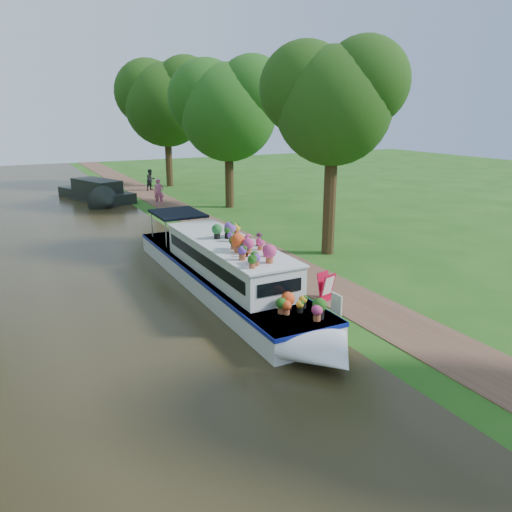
% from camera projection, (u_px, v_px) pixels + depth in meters
% --- Properties ---
extents(ground, '(100.00, 100.00, 0.00)m').
position_uv_depth(ground, '(289.00, 287.00, 17.89)').
color(ground, '#1F4F13').
rests_on(ground, ground).
extents(canal_water, '(10.00, 100.00, 0.02)m').
position_uv_depth(canal_water, '(120.00, 317.00, 15.25)').
color(canal_water, black).
rests_on(canal_water, ground).
extents(towpath, '(2.20, 100.00, 0.03)m').
position_uv_depth(towpath, '(317.00, 281.00, 18.42)').
color(towpath, brown).
rests_on(towpath, ground).
extents(plant_boat, '(2.29, 13.52, 2.28)m').
position_uv_depth(plant_boat, '(228.00, 271.00, 16.87)').
color(plant_boat, silver).
rests_on(plant_boat, canal_water).
extents(tree_near_overhang, '(5.52, 5.28, 8.99)m').
position_uv_depth(tree_near_overhang, '(333.00, 97.00, 20.33)').
color(tree_near_overhang, '#2F200F').
rests_on(tree_near_overhang, ground).
extents(tree_near_mid, '(6.90, 6.60, 9.40)m').
position_uv_depth(tree_near_mid, '(228.00, 105.00, 30.93)').
color(tree_near_mid, '#2F200F').
rests_on(tree_near_mid, ground).
extents(tree_near_far, '(7.59, 7.26, 10.30)m').
position_uv_depth(tree_near_far, '(165.00, 98.00, 39.92)').
color(tree_near_far, '#2F200F').
rests_on(tree_near_far, ground).
extents(second_boat, '(4.39, 8.16, 1.48)m').
position_uv_depth(second_boat, '(97.00, 192.00, 34.81)').
color(second_boat, black).
rests_on(second_boat, canal_water).
extents(sandwich_board, '(0.60, 0.58, 0.89)m').
position_uv_depth(sandwich_board, '(326.00, 287.00, 16.56)').
color(sandwich_board, '#B10C2A').
rests_on(sandwich_board, towpath).
extents(pedestrian_pink, '(0.73, 0.58, 1.75)m').
position_uv_depth(pedestrian_pink, '(159.00, 192.00, 32.84)').
color(pedestrian_pink, '#DE5B89').
rests_on(pedestrian_pink, towpath).
extents(pedestrian_dark, '(1.00, 0.92, 1.65)m').
position_uv_depth(pedestrian_dark, '(151.00, 180.00, 39.19)').
color(pedestrian_dark, black).
rests_on(pedestrian_dark, towpath).
extents(verge_plant, '(0.43, 0.38, 0.47)m').
position_uv_depth(verge_plant, '(218.00, 249.00, 21.83)').
color(verge_plant, '#1F681F').
rests_on(verge_plant, ground).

